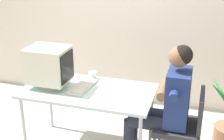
% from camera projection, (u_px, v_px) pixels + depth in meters
% --- Properties ---
extents(desk, '(1.37, 0.73, 0.74)m').
position_uv_depth(desk, '(89.00, 94.00, 3.29)').
color(desk, '#B7B7BC').
rests_on(desk, ground_plane).
extents(crt_monitor, '(0.43, 0.35, 0.43)m').
position_uv_depth(crt_monitor, '(49.00, 65.00, 3.27)').
color(crt_monitor, beige).
rests_on(crt_monitor, desk).
extents(keyboard, '(0.20, 0.44, 0.03)m').
position_uv_depth(keyboard, '(83.00, 87.00, 3.31)').
color(keyboard, silver).
rests_on(keyboard, desk).
extents(office_chair, '(0.45, 0.45, 0.85)m').
position_uv_depth(office_chair, '(184.00, 124.00, 3.10)').
color(office_chair, '#4C4C51').
rests_on(office_chair, ground_plane).
extents(person_seated, '(0.75, 0.57, 1.30)m').
position_uv_depth(person_seated, '(165.00, 102.00, 3.08)').
color(person_seated, navy).
rests_on(person_seated, ground_plane).
extents(desk_mug, '(0.09, 0.10, 0.09)m').
position_uv_depth(desk_mug, '(93.00, 75.00, 3.52)').
color(desk_mug, white).
rests_on(desk_mug, desk).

